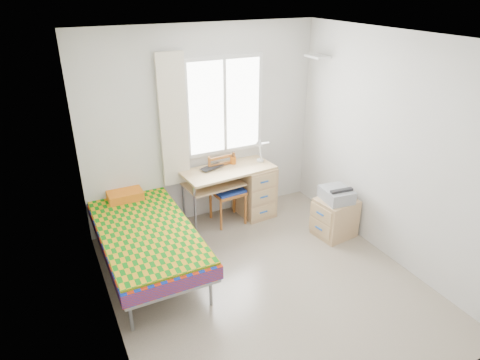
{
  "coord_description": "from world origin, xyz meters",
  "views": [
    {
      "loc": [
        -1.92,
        -3.31,
        3.05
      ],
      "look_at": [
        -0.04,
        0.55,
        1.04
      ],
      "focal_mm": 32.0,
      "sensor_mm": 36.0,
      "label": 1
    }
  ],
  "objects_px": {
    "cabinet": "(335,218)",
    "desk": "(250,188)",
    "bed": "(143,229)",
    "chair": "(227,185)",
    "printer": "(337,194)"
  },
  "relations": [
    {
      "from": "cabinet",
      "to": "printer",
      "type": "distance_m",
      "value": 0.34
    },
    {
      "from": "chair",
      "to": "cabinet",
      "type": "distance_m",
      "value": 1.5
    },
    {
      "from": "printer",
      "to": "desk",
      "type": "bearing_deg",
      "value": 132.52
    },
    {
      "from": "desk",
      "to": "bed",
      "type": "bearing_deg",
      "value": -168.42
    },
    {
      "from": "bed",
      "to": "cabinet",
      "type": "height_order",
      "value": "bed"
    },
    {
      "from": "desk",
      "to": "printer",
      "type": "relative_size",
      "value": 3.04
    },
    {
      "from": "bed",
      "to": "desk",
      "type": "bearing_deg",
      "value": 16.05
    },
    {
      "from": "cabinet",
      "to": "chair",
      "type": "bearing_deg",
      "value": 130.79
    },
    {
      "from": "bed",
      "to": "printer",
      "type": "bearing_deg",
      "value": -12.21
    },
    {
      "from": "desk",
      "to": "printer",
      "type": "height_order",
      "value": "desk"
    },
    {
      "from": "desk",
      "to": "chair",
      "type": "xyz_separation_m",
      "value": [
        -0.35,
        0.01,
        0.11
      ]
    },
    {
      "from": "desk",
      "to": "cabinet",
      "type": "xyz_separation_m",
      "value": [
        0.74,
        -0.98,
        -0.16
      ]
    },
    {
      "from": "chair",
      "to": "printer",
      "type": "relative_size",
      "value": 2.24
    },
    {
      "from": "chair",
      "to": "desk",
      "type": "bearing_deg",
      "value": -5.7
    },
    {
      "from": "cabinet",
      "to": "desk",
      "type": "bearing_deg",
      "value": 119.99
    }
  ]
}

